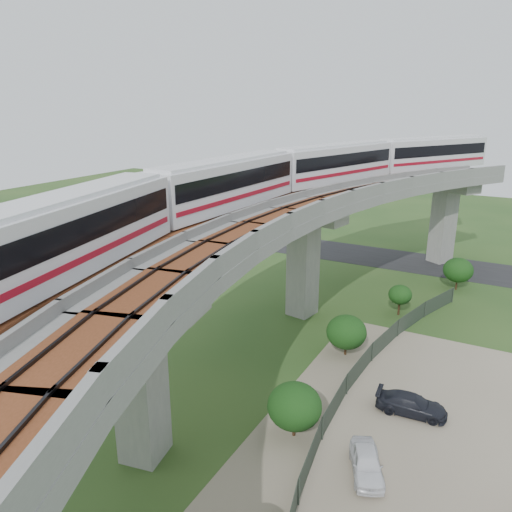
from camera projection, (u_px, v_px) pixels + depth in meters
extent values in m
plane|color=#24471C|center=(232.00, 363.00, 35.61)|extent=(160.00, 160.00, 0.00)
cube|color=#7F705C|center=(431.00, 439.00, 27.60)|extent=(18.00, 26.00, 0.04)
cube|color=#232326|center=(358.00, 254.00, 60.84)|extent=(60.00, 8.00, 0.03)
cube|color=#99968E|center=(443.00, 226.00, 56.98)|extent=(2.86, 2.93, 8.40)
cube|color=#99968E|center=(448.00, 184.00, 55.55)|extent=(7.21, 5.74, 1.20)
cube|color=#99968E|center=(303.00, 268.00, 42.71)|extent=(2.35, 2.51, 8.40)
cube|color=#99968E|center=(305.00, 213.00, 41.28)|extent=(7.31, 3.58, 1.20)
cube|color=#99968E|center=(141.00, 385.00, 25.19)|extent=(2.35, 2.51, 8.40)
cube|color=#99968E|center=(134.00, 296.00, 23.76)|extent=(7.31, 3.58, 1.20)
cube|color=gray|center=(412.00, 180.00, 52.16)|extent=(16.42, 20.91, 0.80)
cube|color=gray|center=(381.00, 167.00, 55.23)|extent=(8.66, 17.08, 1.00)
cube|color=gray|center=(449.00, 176.00, 48.54)|extent=(8.66, 17.08, 1.00)
cube|color=brown|center=(395.00, 173.00, 53.73)|extent=(10.68, 18.08, 0.12)
cube|color=black|center=(395.00, 172.00, 53.69)|extent=(9.69, 17.59, 0.12)
cube|color=brown|center=(430.00, 178.00, 50.31)|extent=(10.68, 18.08, 0.12)
cube|color=black|center=(430.00, 177.00, 50.27)|extent=(9.69, 17.59, 0.12)
cube|color=gray|center=(296.00, 204.00, 40.00)|extent=(11.77, 20.03, 0.80)
cube|color=gray|center=(254.00, 187.00, 42.20)|extent=(3.22, 18.71, 1.00)
cube|color=gray|center=(345.00, 199.00, 37.26)|extent=(3.22, 18.71, 1.00)
cube|color=brown|center=(274.00, 195.00, 41.13)|extent=(5.44, 19.05, 0.12)
cube|color=black|center=(274.00, 194.00, 41.09)|extent=(4.35, 18.88, 0.12)
cube|color=brown|center=(320.00, 201.00, 38.60)|extent=(5.44, 19.05, 0.12)
cube|color=black|center=(320.00, 200.00, 38.56)|extent=(4.35, 18.88, 0.12)
cube|color=gray|center=(147.00, 268.00, 24.65)|extent=(11.77, 20.03, 0.80)
cube|color=gray|center=(73.00, 243.00, 25.75)|extent=(3.22, 18.71, 1.00)
cube|color=gray|center=(227.00, 260.00, 23.01)|extent=(3.22, 18.71, 1.00)
cube|color=brown|center=(108.00, 255.00, 25.21)|extent=(5.44, 19.05, 0.12)
cube|color=black|center=(108.00, 253.00, 25.18)|extent=(4.35, 18.88, 0.12)
cube|color=brown|center=(186.00, 264.00, 23.81)|extent=(5.44, 19.05, 0.12)
cube|color=black|center=(186.00, 262.00, 23.77)|extent=(4.35, 18.88, 0.12)
cube|color=white|center=(65.00, 236.00, 21.92)|extent=(5.65, 15.24, 3.20)
cube|color=white|center=(60.00, 197.00, 21.41)|extent=(4.97, 14.39, 0.22)
cube|color=black|center=(63.00, 226.00, 21.79)|extent=(5.59, 14.66, 1.15)
cube|color=#A91023|center=(67.00, 252.00, 22.14)|extent=(5.59, 14.66, 0.30)
cube|color=black|center=(68.00, 267.00, 22.35)|extent=(4.42, 12.87, 0.28)
cube|color=white|center=(226.00, 184.00, 35.50)|extent=(3.43, 15.11, 3.20)
cube|color=white|center=(226.00, 160.00, 35.00)|extent=(2.86, 14.34, 0.22)
cube|color=black|center=(226.00, 178.00, 35.37)|extent=(3.46, 14.52, 1.15)
cube|color=#A91023|center=(226.00, 195.00, 35.72)|extent=(3.46, 14.52, 0.30)
cube|color=black|center=(227.00, 204.00, 35.94)|extent=(2.52, 12.83, 0.28)
cube|color=white|center=(335.00, 164.00, 47.16)|extent=(7.01, 15.13, 3.20)
cube|color=white|center=(336.00, 145.00, 46.66)|extent=(6.27, 14.25, 0.22)
cube|color=black|center=(336.00, 159.00, 47.03)|extent=(6.89, 14.57, 1.15)
cube|color=#A91023|center=(335.00, 171.00, 47.39)|extent=(6.89, 14.57, 0.30)
cube|color=black|center=(335.00, 179.00, 47.60)|extent=(5.58, 12.74, 0.28)
cube|color=white|center=(432.00, 153.00, 56.18)|extent=(10.15, 14.20, 3.20)
cube|color=white|center=(434.00, 138.00, 55.67)|extent=(9.30, 13.27, 0.22)
cube|color=black|center=(433.00, 149.00, 56.04)|extent=(9.89, 13.72, 1.15)
cube|color=#A91023|center=(431.00, 160.00, 56.40)|extent=(9.89, 13.72, 0.30)
cube|color=black|center=(431.00, 167.00, 56.61)|extent=(8.29, 11.86, 0.28)
cylinder|color=#2D382D|center=(453.00, 295.00, 46.07)|extent=(0.08, 0.08, 1.50)
cube|color=#2D382D|center=(439.00, 302.00, 44.52)|extent=(1.69, 4.77, 1.40)
cylinder|color=#2D382D|center=(425.00, 309.00, 42.89)|extent=(0.08, 0.08, 1.50)
cube|color=#2D382D|center=(412.00, 318.00, 41.17)|extent=(1.23, 4.91, 1.40)
cylinder|color=#2D382D|center=(399.00, 328.00, 39.38)|extent=(0.08, 0.08, 1.50)
cube|color=#2D382D|center=(385.00, 339.00, 37.52)|extent=(0.75, 4.99, 1.40)
cylinder|color=#2D382D|center=(373.00, 352.00, 35.59)|extent=(0.08, 0.08, 1.50)
cube|color=#2D382D|center=(360.00, 367.00, 33.60)|extent=(0.27, 5.04, 1.40)
cylinder|color=#2D382D|center=(347.00, 384.00, 31.55)|extent=(0.08, 0.08, 1.50)
cube|color=#2D382D|center=(335.00, 405.00, 29.44)|extent=(0.27, 5.04, 1.40)
cylinder|color=#2D382D|center=(323.00, 429.00, 27.29)|extent=(0.08, 0.08, 1.50)
cube|color=#2D382D|center=(311.00, 457.00, 25.09)|extent=(0.75, 4.99, 1.40)
cylinder|color=#2D382D|center=(299.00, 492.00, 22.86)|extent=(0.08, 0.08, 1.50)
cylinder|color=#382314|center=(456.00, 284.00, 49.34)|extent=(0.18, 0.18, 1.18)
ellipsoid|color=#133611|center=(458.00, 270.00, 48.91)|extent=(2.84, 2.84, 2.42)
cylinder|color=#382314|center=(399.00, 308.00, 43.46)|extent=(0.18, 0.18, 1.29)
ellipsoid|color=#133611|center=(400.00, 295.00, 43.09)|extent=(2.00, 2.00, 1.70)
cylinder|color=#382314|center=(345.00, 349.00, 36.61)|extent=(0.18, 0.18, 0.98)
ellipsoid|color=#133611|center=(346.00, 332.00, 36.20)|extent=(2.92, 2.92, 2.48)
cylinder|color=#382314|center=(294.00, 428.00, 27.74)|extent=(0.18, 0.18, 1.01)
ellipsoid|color=#133611|center=(295.00, 406.00, 27.32)|extent=(3.02, 3.02, 2.57)
imported|color=white|center=(366.00, 463.00, 24.84)|extent=(2.82, 3.92, 1.24)
imported|color=black|center=(411.00, 404.00, 29.65)|extent=(4.25, 2.00, 1.20)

